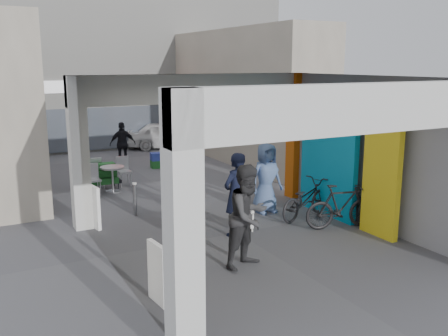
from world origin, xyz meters
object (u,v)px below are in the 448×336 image
produce_stand (100,180)px  man_crates (123,144)px  man_back_turned (248,216)px  man_with_dog (236,194)px  man_elderly (266,178)px  bicycle_rear (342,206)px  white_van (168,135)px  bicycle_front (305,199)px  border_collie (248,220)px  cafe_set (106,179)px

produce_stand → man_crates: size_ratio=0.72×
man_back_turned → man_crates: size_ratio=1.21×
man_with_dog → man_elderly: (1.52, 1.15, -0.03)m
man_elderly → man_crates: bearing=98.2°
man_with_dog → bicycle_rear: size_ratio=1.06×
produce_stand → white_van: bearing=63.2°
man_back_turned → man_crates: 10.34m
bicycle_front → white_van: (0.74, 11.07, 0.13)m
border_collie → bicycle_rear: 2.20m
bicycle_front → bicycle_rear: size_ratio=1.03×
man_back_turned → white_van: man_back_turned is taller
white_van → man_back_turned: bearing=-172.3°
cafe_set → bicycle_front: bicycle_front is taller
cafe_set → man_with_dog: man_with_dog is taller
bicycle_rear → white_van: bearing=12.2°
cafe_set → border_collie: size_ratio=2.36×
produce_stand → man_elderly: (3.18, -4.31, 0.60)m
man_with_dog → man_back_turned: 1.74m
man_back_turned → border_collie: bearing=40.6°
man_elderly → man_crates: 7.70m
man_with_dog → bicycle_rear: bearing=142.9°
produce_stand → man_elderly: bearing=-42.9°
bicycle_front → man_elderly: bearing=17.9°
produce_stand → man_elderly: 5.39m
border_collie → white_van: bearing=83.7°
man_elderly → bicycle_front: 1.12m
bicycle_rear → man_back_turned: bearing=120.8°
cafe_set → man_with_dog: 5.57m
man_with_dog → man_back_turned: bearing=48.8°
border_collie → white_van: white_van is taller
cafe_set → border_collie: (1.89, -5.21, -0.07)m
man_back_turned → bicycle_rear: size_ratio=1.12×
man_elderly → man_crates: man_elderly is taller
man_with_dog → bicycle_front: 2.21m
man_elderly → bicycle_rear: 2.11m
border_collie → bicycle_front: (1.76, 0.19, 0.22)m
cafe_set → bicycle_front: size_ratio=0.83×
man_elderly → man_back_turned: bearing=-130.9°
man_with_dog → white_van: bearing=-124.1°
bicycle_front → bicycle_rear: bearing=174.9°
man_back_turned → man_crates: bearing=67.1°
man_elderly → bicycle_front: man_elderly is taller
man_back_turned → white_van: (3.51, 13.00, -0.37)m
bicycle_rear → man_with_dog: bearing=87.4°
produce_stand → white_van: white_van is taller
man_with_dog → white_van: 11.74m
cafe_set → man_elderly: (3.03, -4.18, 0.58)m
bicycle_rear → man_elderly: bearing=39.3°
man_elderly → produce_stand: bearing=123.3°
man_with_dog → border_collie: bearing=178.0°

